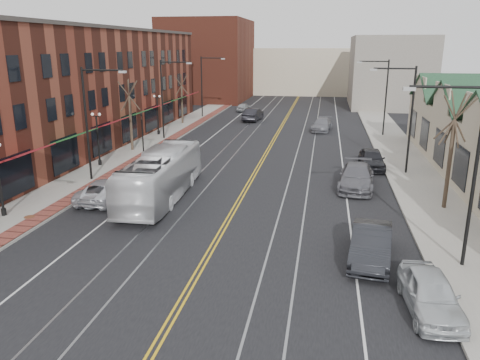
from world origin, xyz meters
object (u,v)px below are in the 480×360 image
at_px(transit_bus, 161,176).
at_px(parked_suv, 107,190).
at_px(parked_car_d, 372,159).
at_px(parked_car_c, 356,177).
at_px(parked_car_b, 371,244).
at_px(parked_car_a, 430,293).

distance_m(transit_bus, parked_suv, 3.55).
bearing_deg(transit_bus, parked_car_d, -145.27).
bearing_deg(parked_car_c, transit_bus, -154.65).
relative_size(parked_car_b, parked_car_c, 0.88).
bearing_deg(transit_bus, parked_car_a, 140.61).
distance_m(parked_suv, parked_car_b, 16.88).
bearing_deg(parked_car_d, transit_bus, -144.63).
bearing_deg(parked_car_b, transit_bus, 158.01).
bearing_deg(parked_car_d, parked_suv, -147.75).
height_order(parked_car_b, parked_car_c, parked_car_b).
bearing_deg(transit_bus, parked_suv, 15.67).
relative_size(parked_suv, parked_car_a, 1.17).
relative_size(parked_car_c, parked_car_d, 1.20).
distance_m(transit_bus, parked_car_d, 17.46).
distance_m(parked_car_c, parked_car_d, 5.99).
distance_m(transit_bus, parked_car_b, 14.35).
bearing_deg(parked_suv, parked_car_c, -158.94).
xyz_separation_m(parked_suv, parked_car_a, (17.59, -9.99, 0.03)).
xyz_separation_m(transit_bus, parked_car_d, (14.03, 10.37, -0.75)).
bearing_deg(parked_car_c, parked_suv, -155.21).
distance_m(parked_suv, parked_car_c, 16.76).
bearing_deg(parked_suv, transit_bus, -161.10).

